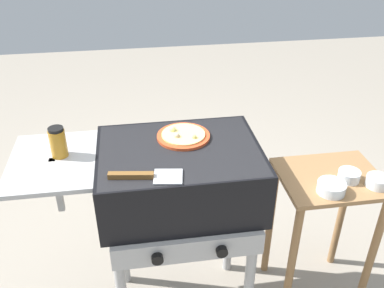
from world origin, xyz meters
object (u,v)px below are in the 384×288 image
grill (177,180)px  topping_bowl_middle (349,176)px  spatula (146,176)px  prep_table (324,211)px  pizza_cheese (183,136)px  topping_bowl_near (331,188)px  sauce_jar (58,142)px  topping_bowl_far (378,182)px

grill → topping_bowl_middle: 0.73m
spatula → prep_table: 0.91m
grill → topping_bowl_middle: bearing=-2.6°
pizza_cheese → spatula: size_ratio=0.81×
spatula → topping_bowl_middle: spatula is taller
grill → topping_bowl_near: size_ratio=8.24×
prep_table → topping_bowl_middle: (0.06, -0.04, 0.22)m
pizza_cheese → topping_bowl_middle: pizza_cheese is taller
sauce_jar → topping_bowl_middle: sauce_jar is taller
grill → topping_bowl_near: bearing=-9.2°
topping_bowl_far → sauce_jar: bearing=174.6°
grill → pizza_cheese: (0.04, 0.09, 0.15)m
pizza_cheese → topping_bowl_far: bearing=-13.1°
pizza_cheese → topping_bowl_middle: size_ratio=2.34×
grill → spatula: spatula is taller
sauce_jar → topping_bowl_near: bearing=-7.0°
sauce_jar → grill: bearing=-3.7°
prep_table → topping_bowl_middle: topping_bowl_middle is taller
topping_bowl_far → spatula: bearing=-175.6°
topping_bowl_far → topping_bowl_middle: same height
sauce_jar → spatula: (0.31, -0.19, -0.05)m
topping_bowl_near → topping_bowl_far: bearing=2.8°
spatula → prep_table: bearing=12.0°
topping_bowl_far → pizza_cheese: bearing=166.9°
spatula → prep_table: (0.80, 0.17, -0.40)m
spatula → topping_bowl_middle: size_ratio=2.88×
grill → pizza_cheese: bearing=66.3°
spatula → topping_bowl_far: (0.96, 0.07, -0.19)m
prep_table → topping_bowl_middle: bearing=-32.9°
grill → sauce_jar: sauce_jar is taller
prep_table → topping_bowl_far: 0.28m
pizza_cheese → prep_table: pizza_cheese is taller
sauce_jar → prep_table: bearing=-1.2°
prep_table → topping_bowl_far: topping_bowl_far is taller
pizza_cheese → sauce_jar: size_ratio=1.80×
sauce_jar → topping_bowl_far: 1.30m
grill → topping_bowl_far: size_ratio=10.08×
sauce_jar → topping_bowl_middle: size_ratio=1.30×
topping_bowl_far → topping_bowl_near: bearing=-177.2°
grill → pizza_cheese: 0.18m
spatula → topping_bowl_far: 0.98m
topping_bowl_near → topping_bowl_middle: bearing=31.5°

